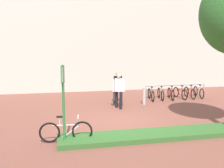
{
  "coord_description": "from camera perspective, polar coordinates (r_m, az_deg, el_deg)",
  "views": [
    {
      "loc": [
        -2.58,
        -10.16,
        3.0
      ],
      "look_at": [
        0.09,
        1.87,
        1.26
      ],
      "focal_mm": 42.44,
      "sensor_mm": 36.0,
      "label": 1
    }
  ],
  "objects": [
    {
      "name": "parking_sign_post",
      "position": [
        8.14,
        -10.47,
        -1.95
      ],
      "size": [
        0.13,
        0.35,
        2.46
      ],
      "color": "#2D7238",
      "rests_on": "ground"
    },
    {
      "name": "bike_at_sign",
      "position": [
        8.62,
        -9.87,
        -10.02
      ],
      "size": [
        1.68,
        0.42,
        0.86
      ],
      "color": "black",
      "rests_on": "ground"
    },
    {
      "name": "ground_plane",
      "position": [
        10.9,
        1.67,
        -7.95
      ],
      "size": [
        60.0,
        60.0,
        0.0
      ],
      "primitive_type": "plane",
      "color": "brown"
    },
    {
      "name": "person_shirt_blue",
      "position": [
        12.87,
        1.47,
        -0.99
      ],
      "size": [
        0.6,
        0.49,
        1.72
      ],
      "color": "black",
      "rests_on": "ground"
    },
    {
      "name": "planter_strip",
      "position": [
        9.23,
        10.91,
        -10.56
      ],
      "size": [
        7.0,
        1.1,
        0.16
      ],
      "primitive_type": "cube",
      "color": "#336028",
      "rests_on": "ground"
    },
    {
      "name": "building_facade",
      "position": [
        18.52,
        -4.57,
        14.19
      ],
      "size": [
        28.0,
        1.2,
        10.0
      ],
      "primitive_type": "cube",
      "color": "beige",
      "rests_on": "ground"
    },
    {
      "name": "person_suited_navy",
      "position": [
        14.08,
        1.26,
        -0.22
      ],
      "size": [
        0.52,
        0.42,
        1.72
      ],
      "color": "#2D2D38",
      "rests_on": "ground"
    },
    {
      "name": "bike_rack_cluster",
      "position": [
        15.85,
        13.51,
        -1.84
      ],
      "size": [
        3.76,
        1.7,
        0.83
      ],
      "color": "#99999E",
      "rests_on": "ground"
    },
    {
      "name": "bollard_steel",
      "position": [
        13.97,
        6.95,
        -2.55
      ],
      "size": [
        0.16,
        0.16,
        0.9
      ],
      "primitive_type": "cylinder",
      "color": "#ADADB2",
      "rests_on": "ground"
    }
  ]
}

